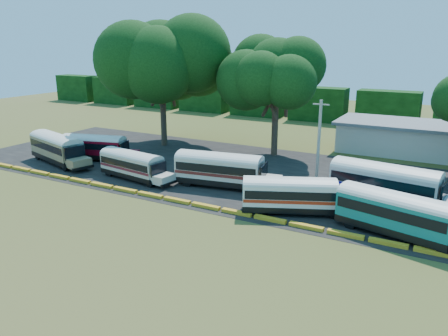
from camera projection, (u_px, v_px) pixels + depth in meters
The scene contains 15 objects.
ground at pixel (157, 203), 38.95m from camera, with size 160.00×160.00×0.00m, color #42551C.
asphalt_strip at pixel (230, 171), 48.61m from camera, with size 64.00×24.00×0.02m, color black.
curb at pixel (164, 198), 39.75m from camera, with size 53.70×0.45×0.30m.
terminal_building at pixel (414, 138), 55.40m from camera, with size 19.00×9.00×4.00m.
treeline_backdrop at pixel (318, 104), 78.59m from camera, with size 130.00×4.00×6.00m.
bus_beige at pixel (57, 147), 51.18m from camera, with size 10.80×5.36×3.45m.
bus_red at pixel (96, 146), 52.62m from camera, with size 9.63×4.69×3.08m.
bus_cream_west at pixel (133, 164), 45.19m from camera, with size 9.26×3.48×2.97m.
bus_cream_east at pixel (221, 168), 42.74m from camera, with size 10.71×4.17×3.43m.
bus_white_red at pixel (292, 193), 36.14m from camera, with size 9.53×5.85×3.09m.
bus_white_blue at pixel (387, 182), 38.02m from camera, with size 11.40×4.22×3.66m.
bus_teal at pixel (398, 212), 31.80m from camera, with size 10.39×4.78×3.32m.
tree_west at pixel (161, 58), 57.32m from camera, with size 13.10×13.10×16.61m.
tree_center at pixel (277, 70), 52.52m from camera, with size 10.33×10.33×14.36m.
utility_pole at pixel (319, 142), 42.78m from camera, with size 1.60×0.30×8.48m.
Camera 1 is at (22.75, -29.22, 13.83)m, focal length 35.00 mm.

